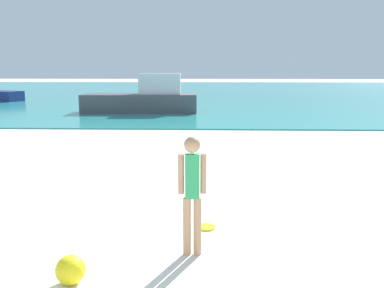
{
  "coord_description": "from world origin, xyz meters",
  "views": [
    {
      "loc": [
        0.35,
        -2.14,
        2.52
      ],
      "look_at": [
        0.05,
        6.03,
        1.03
      ],
      "focal_mm": 38.69,
      "sensor_mm": 36.0,
      "label": 1
    }
  ],
  "objects_px": {
    "frisbee": "(206,227)",
    "boat_near": "(144,99)",
    "beach_ball": "(70,270)",
    "person_standing": "(192,189)"
  },
  "relations": [
    {
      "from": "frisbee",
      "to": "boat_near",
      "type": "relative_size",
      "value": 0.05
    },
    {
      "from": "beach_ball",
      "to": "boat_near",
      "type": "bearing_deg",
      "value": 95.99
    },
    {
      "from": "person_standing",
      "to": "boat_near",
      "type": "xyz_separation_m",
      "value": [
        -3.41,
        18.23,
        -0.12
      ]
    },
    {
      "from": "person_standing",
      "to": "beach_ball",
      "type": "relative_size",
      "value": 4.68
    },
    {
      "from": "frisbee",
      "to": "beach_ball",
      "type": "height_order",
      "value": "beach_ball"
    },
    {
      "from": "frisbee",
      "to": "boat_near",
      "type": "bearing_deg",
      "value": 101.77
    },
    {
      "from": "frisbee",
      "to": "person_standing",
      "type": "bearing_deg",
      "value": -100.98
    },
    {
      "from": "boat_near",
      "to": "frisbee",
      "type": "bearing_deg",
      "value": 99.55
    },
    {
      "from": "beach_ball",
      "to": "person_standing",
      "type": "bearing_deg",
      "value": 31.0
    },
    {
      "from": "frisbee",
      "to": "beach_ball",
      "type": "relative_size",
      "value": 0.85
    }
  ]
}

